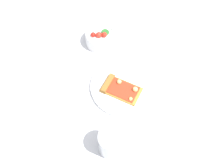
{
  "coord_description": "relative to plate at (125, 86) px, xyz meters",
  "views": [
    {
      "loc": [
        -0.49,
        -0.26,
        0.85
      ],
      "look_at": [
        -0.07,
        0.04,
        0.03
      ],
      "focal_mm": 42.3,
      "sensor_mm": 36.0,
      "label": 1
    }
  ],
  "objects": [
    {
      "name": "ground_plane",
      "position": [
        0.04,
        0.0,
        -0.01
      ],
      "size": [
        2.4,
        2.4,
        0.0
      ],
      "primitive_type": "plane",
      "color": "silver",
      "rests_on": "ground"
    },
    {
      "name": "plate",
      "position": [
        0.0,
        0.0,
        0.0
      ],
      "size": [
        0.26,
        0.26,
        0.01
      ],
      "primitive_type": "cylinder",
      "color": "white",
      "rests_on": "ground_plane"
    },
    {
      "name": "pizza_slice_main",
      "position": [
        -0.03,
        0.01,
        0.01
      ],
      "size": [
        0.1,
        0.15,
        0.03
      ],
      "color": "gold",
      "rests_on": "plate"
    },
    {
      "name": "salad_bowl",
      "position": [
        0.13,
        0.21,
        0.02
      ],
      "size": [
        0.12,
        0.12,
        0.07
      ],
      "color": "white",
      "rests_on": "ground_plane"
    },
    {
      "name": "soda_glass",
      "position": [
        -0.22,
        -0.09,
        0.04
      ],
      "size": [
        0.08,
        0.08,
        0.1
      ],
      "color": "silver",
      "rests_on": "ground_plane"
    }
  ]
}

